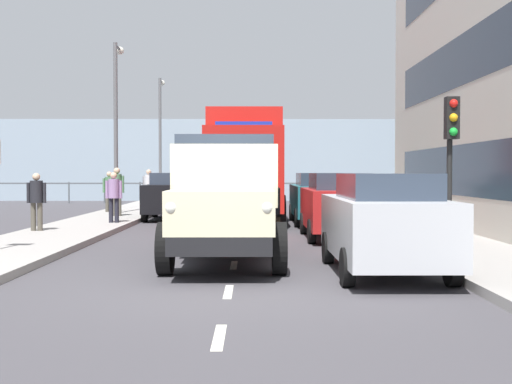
{
  "coord_description": "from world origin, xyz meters",
  "views": [
    {
      "loc": [
        -0.36,
        10.17,
        1.74
      ],
      "look_at": [
        -0.47,
        -13.86,
        1.02
      ],
      "focal_mm": 45.93,
      "sensor_mm": 36.0,
      "label": 1
    }
  ],
  "objects_px": {
    "car_silver_kerbside_near": "(384,222)",
    "pedestrian_strolling": "(36,197)",
    "traffic_light_near": "(451,138)",
    "car_black_oppositeside_0": "(173,195)",
    "pedestrian_couple_a": "(114,193)",
    "car_teal_kerbside_2": "(319,197)",
    "pedestrian_in_dark_coat": "(117,187)",
    "car_red_kerbside_1": "(338,205)",
    "lorry_cargo_red": "(245,163)",
    "car_navy_oppositeside_1": "(190,190)",
    "lamp_post_far": "(160,128)",
    "pedestrian_by_lamp": "(109,188)",
    "truck_vintage_cream": "(226,202)",
    "lamp_post_promenade": "(117,112)",
    "pedestrian_with_bag": "(149,186)"
  },
  "relations": [
    {
      "from": "car_silver_kerbside_near",
      "to": "pedestrian_strolling",
      "type": "distance_m",
      "value": 10.51
    },
    {
      "from": "traffic_light_near",
      "to": "car_black_oppositeside_0",
      "type": "bearing_deg",
      "value": -54.61
    },
    {
      "from": "pedestrian_couple_a",
      "to": "traffic_light_near",
      "type": "bearing_deg",
      "value": 142.4
    },
    {
      "from": "car_teal_kerbside_2",
      "to": "pedestrian_in_dark_coat",
      "type": "distance_m",
      "value": 7.41
    },
    {
      "from": "car_silver_kerbside_near",
      "to": "car_red_kerbside_1",
      "type": "relative_size",
      "value": 1.04
    },
    {
      "from": "pedestrian_couple_a",
      "to": "pedestrian_in_dark_coat",
      "type": "height_order",
      "value": "pedestrian_in_dark_coat"
    },
    {
      "from": "car_black_oppositeside_0",
      "to": "car_red_kerbside_1",
      "type": "bearing_deg",
      "value": 126.24
    },
    {
      "from": "lorry_cargo_red",
      "to": "car_silver_kerbside_near",
      "type": "height_order",
      "value": "lorry_cargo_red"
    },
    {
      "from": "car_navy_oppositeside_1",
      "to": "lamp_post_far",
      "type": "height_order",
      "value": "lamp_post_far"
    },
    {
      "from": "car_silver_kerbside_near",
      "to": "car_black_oppositeside_0",
      "type": "distance_m",
      "value": 14.01
    },
    {
      "from": "lorry_cargo_red",
      "to": "pedestrian_by_lamp",
      "type": "bearing_deg",
      "value": -30.65
    },
    {
      "from": "truck_vintage_cream",
      "to": "traffic_light_near",
      "type": "bearing_deg",
      "value": -160.73
    },
    {
      "from": "truck_vintage_cream",
      "to": "lamp_post_promenade",
      "type": "height_order",
      "value": "lamp_post_promenade"
    },
    {
      "from": "car_black_oppositeside_0",
      "to": "pedestrian_strolling",
      "type": "relative_size",
      "value": 2.52
    },
    {
      "from": "truck_vintage_cream",
      "to": "lamp_post_promenade",
      "type": "bearing_deg",
      "value": -70.08
    },
    {
      "from": "pedestrian_with_bag",
      "to": "traffic_light_near",
      "type": "relative_size",
      "value": 0.54
    },
    {
      "from": "traffic_light_near",
      "to": "lamp_post_far",
      "type": "bearing_deg",
      "value": -67.37
    },
    {
      "from": "car_teal_kerbside_2",
      "to": "car_navy_oppositeside_1",
      "type": "relative_size",
      "value": 1.05
    },
    {
      "from": "lorry_cargo_red",
      "to": "pedestrian_couple_a",
      "type": "bearing_deg",
      "value": 29.81
    },
    {
      "from": "truck_vintage_cream",
      "to": "car_silver_kerbside_near",
      "type": "xyz_separation_m",
      "value": [
        -2.75,
        1.22,
        -0.28
      ]
    },
    {
      "from": "car_teal_kerbside_2",
      "to": "pedestrian_in_dark_coat",
      "type": "height_order",
      "value": "pedestrian_in_dark_coat"
    },
    {
      "from": "car_red_kerbside_1",
      "to": "pedestrian_strolling",
      "type": "height_order",
      "value": "pedestrian_strolling"
    },
    {
      "from": "car_silver_kerbside_near",
      "to": "car_red_kerbside_1",
      "type": "bearing_deg",
      "value": -90.0
    },
    {
      "from": "lorry_cargo_red",
      "to": "pedestrian_in_dark_coat",
      "type": "bearing_deg",
      "value": -9.48
    },
    {
      "from": "pedestrian_in_dark_coat",
      "to": "pedestrian_by_lamp",
      "type": "relative_size",
      "value": 1.09
    },
    {
      "from": "pedestrian_couple_a",
      "to": "pedestrian_by_lamp",
      "type": "relative_size",
      "value": 0.98
    },
    {
      "from": "pedestrian_in_dark_coat",
      "to": "car_black_oppositeside_0",
      "type": "bearing_deg",
      "value": -170.59
    },
    {
      "from": "car_red_kerbside_1",
      "to": "car_teal_kerbside_2",
      "type": "bearing_deg",
      "value": -90.0
    },
    {
      "from": "lamp_post_far",
      "to": "car_black_oppositeside_0",
      "type": "bearing_deg",
      "value": 100.07
    },
    {
      "from": "pedestrian_by_lamp",
      "to": "lamp_post_far",
      "type": "distance_m",
      "value": 10.75
    },
    {
      "from": "pedestrian_with_bag",
      "to": "pedestrian_in_dark_coat",
      "type": "bearing_deg",
      "value": 85.03
    },
    {
      "from": "car_red_kerbside_1",
      "to": "pedestrian_by_lamp",
      "type": "bearing_deg",
      "value": -49.01
    },
    {
      "from": "car_silver_kerbside_near",
      "to": "lamp_post_promenade",
      "type": "height_order",
      "value": "lamp_post_promenade"
    },
    {
      "from": "car_black_oppositeside_0",
      "to": "car_silver_kerbside_near",
      "type": "bearing_deg",
      "value": 111.71
    },
    {
      "from": "car_black_oppositeside_0",
      "to": "pedestrian_couple_a",
      "type": "relative_size",
      "value": 2.49
    },
    {
      "from": "pedestrian_with_bag",
      "to": "traffic_light_near",
      "type": "xyz_separation_m",
      "value": [
        -8.79,
        14.51,
        1.31
      ]
    },
    {
      "from": "truck_vintage_cream",
      "to": "pedestrian_by_lamp",
      "type": "bearing_deg",
      "value": -69.35
    },
    {
      "from": "car_silver_kerbside_near",
      "to": "pedestrian_couple_a",
      "type": "relative_size",
      "value": 2.61
    },
    {
      "from": "pedestrian_strolling",
      "to": "car_silver_kerbside_near",
      "type": "bearing_deg",
      "value": 140.65
    },
    {
      "from": "car_silver_kerbside_near",
      "to": "car_teal_kerbside_2",
      "type": "bearing_deg",
      "value": -90.0
    },
    {
      "from": "car_silver_kerbside_near",
      "to": "pedestrian_with_bag",
      "type": "bearing_deg",
      "value": -68.72
    },
    {
      "from": "car_silver_kerbside_near",
      "to": "lamp_post_far",
      "type": "height_order",
      "value": "lamp_post_far"
    },
    {
      "from": "lorry_cargo_red",
      "to": "traffic_light_near",
      "type": "height_order",
      "value": "lorry_cargo_red"
    },
    {
      "from": "car_navy_oppositeside_1",
      "to": "traffic_light_near",
      "type": "height_order",
      "value": "traffic_light_near"
    },
    {
      "from": "lorry_cargo_red",
      "to": "car_black_oppositeside_0",
      "type": "relative_size",
      "value": 2.07
    },
    {
      "from": "pedestrian_by_lamp",
      "to": "pedestrian_with_bag",
      "type": "height_order",
      "value": "pedestrian_with_bag"
    },
    {
      "from": "lorry_cargo_red",
      "to": "traffic_light_near",
      "type": "relative_size",
      "value": 2.56
    },
    {
      "from": "truck_vintage_cream",
      "to": "traffic_light_near",
      "type": "relative_size",
      "value": 1.76
    },
    {
      "from": "lorry_cargo_red",
      "to": "pedestrian_with_bag",
      "type": "xyz_separation_m",
      "value": [
        4.26,
        -5.49,
        -0.91
      ]
    },
    {
      "from": "car_teal_kerbside_2",
      "to": "lamp_post_promenade",
      "type": "bearing_deg",
      "value": -25.25
    }
  ]
}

